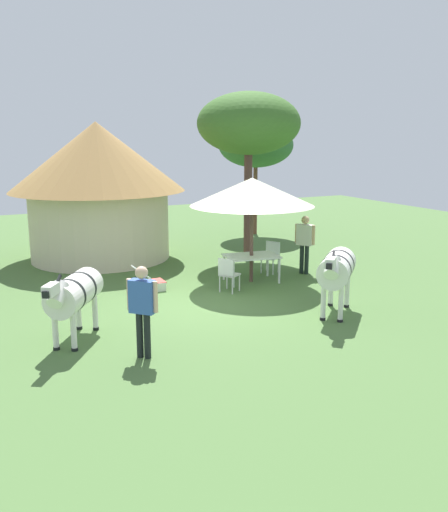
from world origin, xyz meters
TOP-DOWN VIEW (x-y plane):
  - ground_plane at (0.00, 0.00)m, footprint 36.00×36.00m
  - thatched_hut at (-1.04, 6.05)m, footprint 5.54×5.54m
  - shade_umbrella at (1.90, 1.24)m, footprint 3.36×3.36m
  - patio_dining_table at (1.90, 1.24)m, footprint 1.56×1.17m
  - patio_chair_near_lawn at (2.95, 1.92)m, footprint 0.59×0.60m
  - patio_chair_east_end at (0.84, 0.57)m, footprint 0.59×0.60m
  - guest_beside_umbrella at (3.72, 1.34)m, footprint 0.43×0.52m
  - standing_watcher at (-2.47, -2.60)m, footprint 0.47×0.48m
  - striped_lounge_chair at (-0.90, 1.66)m, footprint 0.80×0.56m
  - zebra_nearest_camera at (-3.40, -1.17)m, footprint 1.45×1.92m
  - zebra_by_umbrella at (2.21, -2.10)m, footprint 1.70×1.69m
  - acacia_tree_far_lawn at (5.69, 7.74)m, footprint 2.95×2.95m
  - acacia_tree_behind_hut at (3.41, 4.21)m, footprint 3.31×3.31m

SIDE VIEW (x-z plane):
  - ground_plane at x=0.00m, z-range 0.00..0.00m
  - striped_lounge_chair at x=-0.90m, z-range -0.07..0.59m
  - patio_chair_near_lawn at x=2.95m, z-range 0.07..0.97m
  - patio_chair_east_end at x=0.84m, z-range 0.07..0.97m
  - patio_dining_table at x=1.90m, z-range 0.29..1.03m
  - zebra_nearest_camera at x=-3.40m, z-range 0.21..1.71m
  - guest_beside_umbrella at x=3.72m, z-range 0.17..1.87m
  - standing_watcher at x=-2.47m, z-range 0.17..1.89m
  - zebra_by_umbrella at x=2.21m, z-range 0.25..1.84m
  - thatched_hut at x=-1.04m, z-range 0.24..4.62m
  - shade_umbrella at x=1.90m, z-range 1.05..3.90m
  - acacia_tree_far_lawn at x=5.69m, z-range 1.33..5.78m
  - acacia_tree_behind_hut at x=3.41m, z-range 1.63..6.94m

